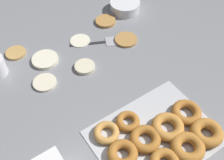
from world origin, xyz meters
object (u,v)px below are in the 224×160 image
at_px(pancake_0, 85,67).
at_px(spatula, 113,41).
at_px(pancake_6, 106,21).
at_px(donut_tray, 162,138).
at_px(batter_bowl, 125,6).
at_px(pancake_2, 80,40).
at_px(pancake_1, 45,60).
at_px(pancake_5, 16,53).
at_px(pancake_4, 45,82).
at_px(pancake_3, 126,40).

xyz_separation_m(pancake_0, spatula, (0.19, 0.07, -0.01)).
distance_m(pancake_6, donut_tray, 0.66).
bearing_deg(donut_tray, batter_bowl, 63.69).
distance_m(pancake_0, batter_bowl, 0.43).
bearing_deg(batter_bowl, pancake_2, -166.35).
bearing_deg(donut_tray, pancake_2, 87.66).
distance_m(pancake_2, donut_tray, 0.59).
relative_size(pancake_1, pancake_5, 1.29).
distance_m(pancake_1, spatula, 0.31).
bearing_deg(pancake_2, spatula, -35.14).
relative_size(pancake_1, batter_bowl, 0.75).
xyz_separation_m(pancake_2, donut_tray, (-0.02, -0.58, 0.01)).
bearing_deg(pancake_6, pancake_0, -139.37).
xyz_separation_m(pancake_1, batter_bowl, (0.48, 0.10, 0.02)).
relative_size(pancake_2, pancake_4, 0.97).
height_order(pancake_1, pancake_6, pancake_1).
distance_m(pancake_3, spatula, 0.06).
relative_size(pancake_0, batter_bowl, 0.56).
xyz_separation_m(pancake_4, pancake_5, (-0.03, 0.22, 0.00)).
xyz_separation_m(pancake_0, pancake_2, (0.07, 0.15, -0.00)).
distance_m(pancake_3, pancake_6, 0.16).
height_order(pancake_4, donut_tray, donut_tray).
distance_m(pancake_3, batter_bowl, 0.23).
height_order(pancake_3, batter_bowl, batter_bowl).
relative_size(pancake_2, pancake_5, 1.05).
relative_size(batter_bowl, spatula, 0.53).
xyz_separation_m(pancake_2, spatula, (0.12, -0.09, -0.00)).
bearing_deg(pancake_4, pancake_0, -6.00).
distance_m(pancake_1, donut_tray, 0.58).
bearing_deg(pancake_4, spatula, 8.12).
relative_size(pancake_4, pancake_5, 1.08).
distance_m(pancake_0, pancake_3, 0.24).
bearing_deg(pancake_5, batter_bowl, -1.14).
bearing_deg(spatula, donut_tray, -81.01).
bearing_deg(pancake_6, spatula, -109.47).
height_order(pancake_2, spatula, pancake_2).
relative_size(pancake_5, donut_tray, 0.21).
bearing_deg(pancake_2, pancake_4, -150.20).
relative_size(pancake_0, pancake_2, 0.93).
height_order(pancake_3, pancake_5, same).
bearing_deg(pancake_2, pancake_5, 162.59).
distance_m(pancake_0, pancake_4, 0.17).
bearing_deg(spatula, pancake_4, -146.66).
bearing_deg(pancake_2, pancake_3, -33.56).
height_order(pancake_0, spatula, pancake_0).
xyz_separation_m(pancake_2, pancake_6, (0.17, 0.05, 0.00)).
xyz_separation_m(pancake_5, pancake_6, (0.44, -0.04, 0.00)).
bearing_deg(pancake_4, pancake_3, 3.17).
relative_size(pancake_5, pancake_6, 0.88).
height_order(pancake_4, pancake_6, pancake_6).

